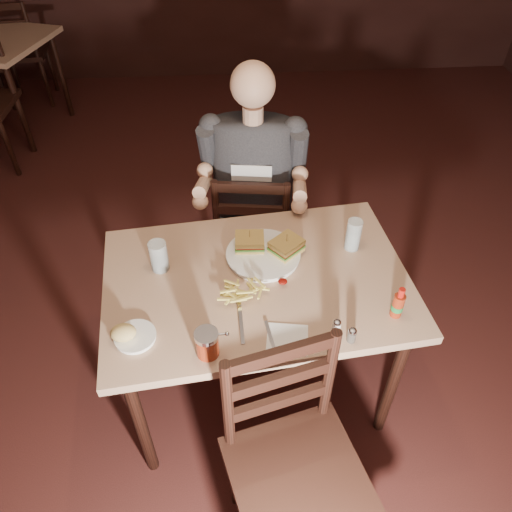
{
  "coord_description": "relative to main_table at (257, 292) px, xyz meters",
  "views": [
    {
      "loc": [
        -0.06,
        -1.64,
        2.21
      ],
      "look_at": [
        0.04,
        -0.2,
        0.85
      ],
      "focal_mm": 35.0,
      "sensor_mm": 36.0,
      "label": 1
    }
  ],
  "objects": [
    {
      "name": "sandwich_right",
      "position": [
        0.13,
        0.13,
        0.15
      ],
      "size": [
        0.16,
        0.16,
        0.1
      ],
      "primitive_type": null,
      "rotation": [
        0.0,
        0.0,
        0.7
      ],
      "color": "tan",
      "rests_on": "dinner_plate"
    },
    {
      "name": "main_table",
      "position": [
        0.0,
        0.0,
        0.0
      ],
      "size": [
        1.3,
        0.94,
        0.77
      ],
      "rotation": [
        0.0,
        0.0,
        0.11
      ],
      "color": "tan",
      "rests_on": "ground"
    },
    {
      "name": "room_shell",
      "position": [
        -0.04,
        0.25,
        0.71
      ],
      "size": [
        7.0,
        7.0,
        7.0
      ],
      "color": "black",
      "rests_on": "ground"
    },
    {
      "name": "napkin",
      "position": [
        0.09,
        -0.31,
        0.08
      ],
      "size": [
        0.17,
        0.16,
        0.0
      ],
      "primitive_type": "cube",
      "rotation": [
        0.0,
        0.0,
        -0.16
      ],
      "color": "white",
      "rests_on": "main_table"
    },
    {
      "name": "side_plate",
      "position": [
        -0.46,
        -0.26,
        0.09
      ],
      "size": [
        0.16,
        0.16,
        0.01
      ],
      "primitive_type": "cylinder",
      "rotation": [
        0.0,
        0.0,
        0.11
      ],
      "color": "white",
      "rests_on": "main_table"
    },
    {
      "name": "knife",
      "position": [
        -0.08,
        -0.21,
        0.09
      ],
      "size": [
        0.02,
        0.22,
        0.01
      ],
      "primitive_type": "cube",
      "rotation": [
        0.0,
        0.0,
        0.02
      ],
      "color": "silver",
      "rests_on": "napkin"
    },
    {
      "name": "diner",
      "position": [
        0.03,
        0.63,
        0.23
      ],
      "size": [
        0.58,
        0.48,
        0.92
      ],
      "primitive_type": null,
      "rotation": [
        0.0,
        0.0,
        -0.14
      ],
      "color": "#333539",
      "rests_on": "chair_far"
    },
    {
      "name": "syrup_dispenser",
      "position": [
        -0.2,
        -0.35,
        0.13
      ],
      "size": [
        0.09,
        0.09,
        0.11
      ],
      "primitive_type": null,
      "rotation": [
        0.0,
        0.0,
        0.11
      ],
      "color": "maroon",
      "rests_on": "main_table"
    },
    {
      "name": "glass_left",
      "position": [
        -0.39,
        0.09,
        0.15
      ],
      "size": [
        0.08,
        0.08,
        0.13
      ],
      "primitive_type": "cylinder",
      "rotation": [
        0.0,
        0.0,
        0.11
      ],
      "color": "silver",
      "rests_on": "main_table"
    },
    {
      "name": "bread_roll",
      "position": [
        -0.49,
        -0.26,
        0.12
      ],
      "size": [
        0.1,
        0.08,
        0.05
      ],
      "primitive_type": "ellipsoid",
      "rotation": [
        0.0,
        0.0,
        0.11
      ],
      "color": "#DBBB6A",
      "rests_on": "side_plate"
    },
    {
      "name": "ketchup_dollop",
      "position": [
        0.1,
        -0.04,
        0.1
      ],
      "size": [
        0.04,
        0.04,
        0.01
      ],
      "primitive_type": "ellipsoid",
      "rotation": [
        0.0,
        0.0,
        0.11
      ],
      "color": "maroon",
      "rests_on": "dinner_plate"
    },
    {
      "name": "sandwich_left",
      "position": [
        -0.02,
        0.17,
        0.15
      ],
      "size": [
        0.12,
        0.1,
        0.1
      ],
      "primitive_type": null,
      "rotation": [
        0.0,
        0.0,
        -0.05
      ],
      "color": "tan",
      "rests_on": "dinner_plate"
    },
    {
      "name": "pepper_shaker",
      "position": [
        0.31,
        -0.33,
        0.11
      ],
      "size": [
        0.04,
        0.04,
        0.06
      ],
      "primitive_type": null,
      "rotation": [
        0.0,
        0.0,
        0.11
      ],
      "color": "#38332D",
      "rests_on": "main_table"
    },
    {
      "name": "glass_right",
      "position": [
        0.42,
        0.16,
        0.15
      ],
      "size": [
        0.07,
        0.07,
        0.14
      ],
      "primitive_type": "cylinder",
      "rotation": [
        0.0,
        0.0,
        0.11
      ],
      "color": "silver",
      "rests_on": "main_table"
    },
    {
      "name": "bg_chair_far",
      "position": [
        -1.89,
        3.3,
        -0.23
      ],
      "size": [
        0.47,
        0.51,
        0.93
      ],
      "primitive_type": null,
      "rotation": [
        0.0,
        0.0,
        3.23
      ],
      "color": "black",
      "rests_on": "ground"
    },
    {
      "name": "hot_sauce",
      "position": [
        0.5,
        -0.22,
        0.15
      ],
      "size": [
        0.05,
        0.05,
        0.14
      ],
      "primitive_type": null,
      "rotation": [
        0.0,
        0.0,
        0.11
      ],
      "color": "maroon",
      "rests_on": "main_table"
    },
    {
      "name": "fries_pile",
      "position": [
        -0.06,
        -0.1,
        0.12
      ],
      "size": [
        0.24,
        0.18,
        0.04
      ],
      "primitive_type": null,
      "rotation": [
        0.0,
        0.0,
        0.11
      ],
      "color": "#DBC95B",
      "rests_on": "dinner_plate"
    },
    {
      "name": "chair_far",
      "position": [
        0.03,
        0.67,
        -0.24
      ],
      "size": [
        0.47,
        0.5,
        0.9
      ],
      "primitive_type": null,
      "rotation": [
        0.0,
        0.0,
        3.01
      ],
      "color": "black",
      "rests_on": "ground"
    },
    {
      "name": "salt_shaker",
      "position": [
        0.27,
        -0.29,
        0.11
      ],
      "size": [
        0.03,
        0.03,
        0.06
      ],
      "primitive_type": null,
      "rotation": [
        0.0,
        0.0,
        0.11
      ],
      "color": "white",
      "rests_on": "main_table"
    },
    {
      "name": "fork",
      "position": [
        0.03,
        -0.31,
        0.09
      ],
      "size": [
        0.04,
        0.17,
        0.01
      ],
      "primitive_type": "cube",
      "rotation": [
        0.0,
        0.0,
        0.15
      ],
      "color": "silver",
      "rests_on": "napkin"
    },
    {
      "name": "dinner_plate",
      "position": [
        0.04,
        0.13,
        0.09
      ],
      "size": [
        0.33,
        0.33,
        0.02
      ],
      "primitive_type": "cylinder",
      "rotation": [
        0.0,
        0.0,
        0.11
      ],
      "color": "white",
      "rests_on": "main_table"
    },
    {
      "name": "chair_near",
      "position": [
        0.09,
        -0.69,
        -0.2
      ],
      "size": [
        0.56,
        0.59,
        0.97
      ],
      "primitive_type": null,
      "rotation": [
        0.0,
        0.0,
        0.26
      ],
      "color": "black",
      "rests_on": "ground"
    }
  ]
}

